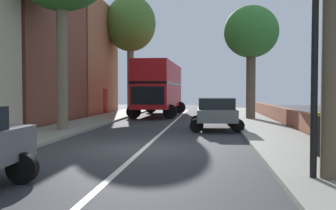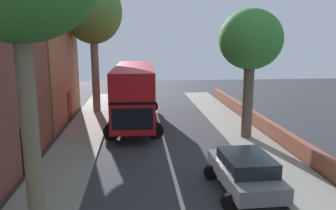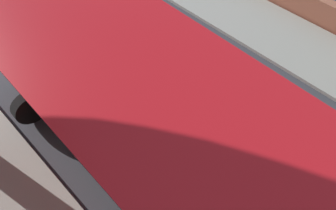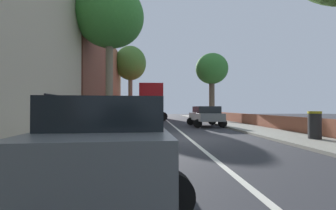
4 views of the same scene
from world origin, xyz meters
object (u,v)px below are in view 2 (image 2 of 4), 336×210
parked_car_grey_right_0 (245,171)px  street_tree_left_0 (93,13)px  street_tree_right_5 (251,42)px  double_decker_bus (134,91)px

parked_car_grey_right_0 → street_tree_left_0: size_ratio=0.41×
parked_car_grey_right_0 → street_tree_left_0: (-7.31, 14.96, 6.92)m
street_tree_left_0 → street_tree_right_5: street_tree_left_0 is taller
parked_car_grey_right_0 → double_decker_bus: bearing=111.1°
double_decker_bus → parked_car_grey_right_0: bearing=-68.9°
double_decker_bus → parked_car_grey_right_0: double_decker_bus is taller
double_decker_bus → street_tree_right_5: (6.61, -4.07, 3.34)m
double_decker_bus → parked_car_grey_right_0: 11.74m
parked_car_grey_right_0 → street_tree_right_5: 8.66m
double_decker_bus → street_tree_right_5: street_tree_right_5 is taller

